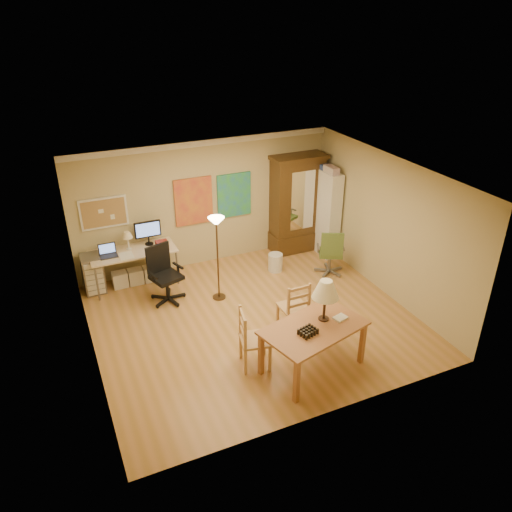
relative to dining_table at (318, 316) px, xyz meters
name	(u,v)px	position (x,y,z in m)	size (l,w,h in m)	color
floor	(253,320)	(-0.39, 1.52, -0.92)	(5.50, 5.50, 0.00)	#AB7C3C
crown_molding	(202,143)	(-0.39, 3.98, 1.72)	(5.50, 0.08, 0.12)	white
corkboard	(104,213)	(-2.44, 3.99, 0.58)	(0.90, 0.04, 0.62)	tan
art_panel_left	(194,201)	(-0.64, 3.99, 0.53)	(0.80, 0.04, 1.00)	gold
art_panel_right	(234,195)	(0.26, 3.99, 0.53)	(0.75, 0.04, 0.95)	teal
dining_table	(318,316)	(0.00, 0.00, 0.00)	(1.74, 1.30, 1.46)	#9B5B32
ladder_chair_back	(294,308)	(0.12, 0.96, -0.47)	(0.46, 0.44, 0.98)	tan
ladder_chair_left	(253,340)	(-0.90, 0.40, -0.45)	(0.53, 0.55, 1.01)	tan
torchiere_lamp	(217,234)	(-0.69, 2.49, 0.43)	(0.31, 0.31, 1.68)	#432F1A
computer_desk	(136,263)	(-2.02, 3.68, -0.46)	(1.67, 0.73, 1.26)	tan
office_chair_black	(166,286)	(-1.64, 2.83, -0.63)	(0.68, 0.68, 1.11)	black
office_chair_green	(330,262)	(1.75, 2.43, -0.65)	(0.63, 0.63, 1.02)	slate
drawer_cart	(93,274)	(-2.84, 3.73, -0.54)	(0.38, 0.46, 0.77)	slate
armoire	(297,210)	(1.65, 3.76, 0.04)	(1.20, 0.57, 2.21)	#39260F
bookshelf	(326,214)	(2.15, 3.32, 0.04)	(0.29, 0.77, 1.93)	white
wastebin	(275,262)	(0.78, 3.02, -0.73)	(0.31, 0.31, 0.38)	silver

